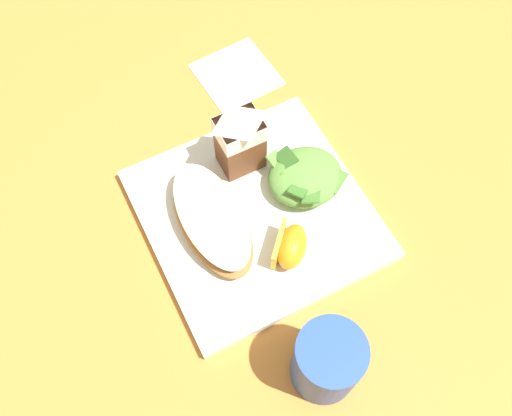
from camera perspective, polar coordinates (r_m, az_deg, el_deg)
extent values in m
plane|color=#C67A33|center=(0.75, 0.00, -0.91)|extent=(3.00, 3.00, 0.00)
cube|color=white|center=(0.75, 0.00, -0.64)|extent=(0.28, 0.28, 0.02)
ellipsoid|color=#A87038|center=(0.72, -4.45, -1.34)|extent=(0.08, 0.17, 0.03)
ellipsoid|color=brown|center=(0.71, -4.51, -0.96)|extent=(0.07, 0.16, 0.01)
ellipsoid|color=beige|center=(0.70, -4.55, -0.70)|extent=(0.08, 0.16, 0.01)
ellipsoid|color=#5B8E3D|center=(0.74, 4.98, 3.13)|extent=(0.10, 0.09, 0.04)
cube|color=#5B8E3D|center=(0.74, 2.20, 4.57)|extent=(0.03, 0.04, 0.02)
cube|color=#5B8E3D|center=(0.74, 7.99, 2.74)|extent=(0.04, 0.03, 0.02)
cube|color=#4C8433|center=(0.73, 3.63, 4.15)|extent=(0.04, 0.03, 0.01)
cube|color=#4C8433|center=(0.72, 5.62, 1.33)|extent=(0.04, 0.04, 0.02)
cube|color=#3D7028|center=(0.72, 4.41, 2.01)|extent=(0.04, 0.04, 0.01)
cube|color=#336023|center=(0.74, 3.07, 5.08)|extent=(0.02, 0.03, 0.02)
cube|color=brown|center=(0.74, -1.61, 6.51)|extent=(0.06, 0.04, 0.09)
cube|color=white|center=(0.71, -1.67, 7.90)|extent=(0.06, 0.05, 0.03)
pyramid|color=white|center=(0.69, -1.73, 9.05)|extent=(0.06, 0.04, 0.02)
ellipsoid|color=orange|center=(0.70, 3.65, -3.91)|extent=(0.07, 0.07, 0.04)
cube|color=gold|center=(0.70, 2.35, -3.59)|extent=(0.04, 0.05, 0.03)
cube|color=white|center=(0.89, -1.98, 13.32)|extent=(0.12, 0.12, 0.00)
cylinder|color=#284CA3|center=(0.64, 7.17, -15.11)|extent=(0.08, 0.08, 0.10)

